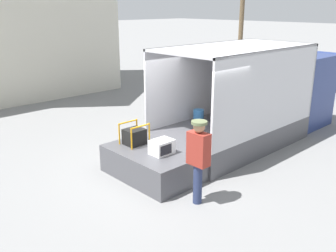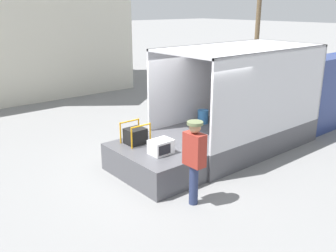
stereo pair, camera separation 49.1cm
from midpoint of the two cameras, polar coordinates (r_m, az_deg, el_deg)
ground_plane at (r=9.28m, az=2.78°, el=-6.28°), size 160.00×160.00×0.00m
box_truck at (r=11.81m, az=16.91°, el=3.11°), size 6.34×2.29×2.78m
tailgate_deck at (r=8.72m, az=-0.75°, el=-5.58°), size 1.46×2.18×0.65m
microwave at (r=8.29m, az=0.62°, el=-3.21°), size 0.50×0.39×0.32m
portable_generator at (r=8.92m, az=-3.33°, el=-1.46°), size 0.57×0.51×0.52m
worker_person at (r=7.26m, az=5.98°, el=-4.36°), size 0.31×0.44×1.73m
pickup_truck_blue at (r=19.53m, az=24.83°, el=6.91°), size 4.92×2.01×1.54m
utility_pole at (r=23.91m, az=14.37°, el=18.00°), size 1.80×0.28×7.82m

